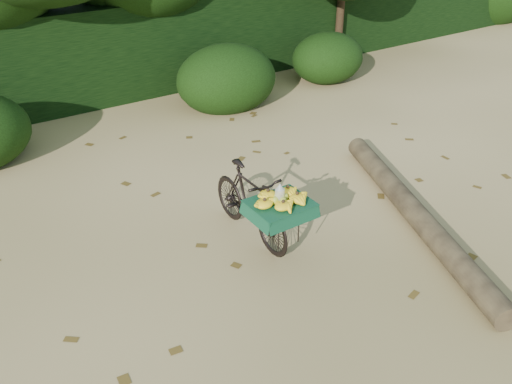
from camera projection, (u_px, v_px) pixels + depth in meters
ground at (304, 234)px, 6.70m from camera, size 80.00×80.00×0.00m
vendor_bicycle at (251, 203)px, 6.42m from camera, size 0.66×1.64×0.93m
fallen_log at (414, 212)px, 6.86m from camera, size 1.75×3.79×0.29m
hedge_backdrop at (109, 47)px, 10.76m from camera, size 26.00×1.80×1.80m
bush_clumps at (179, 92)px, 9.79m from camera, size 8.80×1.70×0.90m
leaf_litter at (274, 210)px, 7.16m from camera, size 7.00×7.30×0.01m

